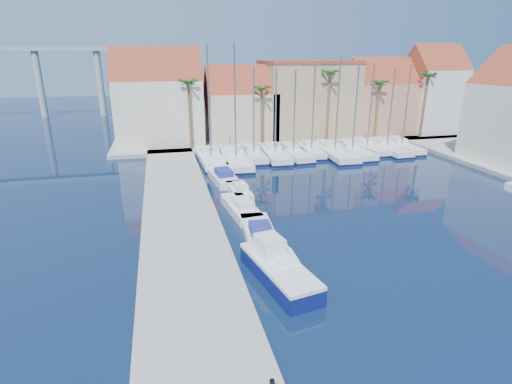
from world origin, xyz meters
TOP-DOWN VIEW (x-y plane):
  - ground at (0.00, 0.00)m, footprint 260.00×260.00m
  - quay_west at (-9.00, 13.50)m, footprint 6.00×77.00m
  - shore_north at (10.00, 48.00)m, footprint 54.00×16.00m
  - fishing_boat at (-3.85, 7.24)m, footprint 3.46×6.99m
  - motorboat_west_0 at (-3.29, 8.00)m, footprint 1.94×5.71m
  - motorboat_west_1 at (-3.59, 12.73)m, footprint 2.74×6.83m
  - motorboat_west_2 at (-3.84, 18.25)m, footprint 2.63×6.39m
  - motorboat_west_3 at (-3.14, 22.53)m, footprint 1.86×5.15m
  - motorboat_west_4 at (-3.93, 27.82)m, footprint 2.80×7.03m
  - motorboat_west_5 at (-3.44, 33.27)m, footprint 2.32×6.23m
  - motorboat_west_6 at (-3.53, 38.33)m, footprint 2.27×5.53m
  - sailboat_0 at (-4.22, 35.83)m, footprint 3.15×10.82m
  - sailboat_1 at (-1.15, 35.08)m, footprint 3.98×12.17m
  - sailboat_2 at (1.42, 36.32)m, footprint 2.42×8.47m
  - sailboat_3 at (4.25, 36.29)m, footprint 3.40×10.44m
  - sailboat_4 at (6.67, 36.26)m, footprint 3.16×9.83m
  - sailboat_5 at (9.52, 36.79)m, footprint 2.86×8.28m
  - sailboat_6 at (12.21, 35.52)m, footprint 3.53×11.77m
  - sailboat_7 at (14.91, 35.79)m, footprint 2.85×10.56m
  - sailboat_8 at (17.60, 36.76)m, footprint 3.11×9.03m
  - sailboat_9 at (20.25, 36.12)m, footprint 2.93×10.23m
  - sailboat_10 at (22.92, 36.55)m, footprint 3.00×9.60m
  - building_0 at (-10.00, 47.00)m, footprint 12.30×9.00m
  - building_1 at (2.00, 47.00)m, footprint 10.30×8.00m
  - building_2 at (13.00, 48.00)m, footprint 14.20×10.20m
  - building_3 at (25.00, 47.00)m, footprint 10.30×8.00m
  - building_4 at (34.00, 46.00)m, footprint 8.30×8.00m
  - palm_0 at (-6.00, 42.00)m, footprint 2.60×2.60m
  - palm_1 at (4.00, 42.00)m, footprint 2.60×2.60m
  - palm_2 at (14.00, 42.00)m, footprint 2.60×2.60m
  - palm_3 at (22.00, 42.00)m, footprint 2.60×2.60m
  - palm_4 at (30.00, 42.00)m, footprint 2.60×2.60m
  - viaduct at (-39.07, 82.00)m, footprint 48.00×2.20m

SIDE VIEW (x-z plane):
  - ground at x=0.00m, z-range 0.00..0.00m
  - quay_west at x=-9.00m, z-range 0.00..0.50m
  - shore_north at x=10.00m, z-range 0.00..0.50m
  - motorboat_west_0 at x=-3.29m, z-range -0.19..1.21m
  - motorboat_west_1 at x=-3.59m, z-range -0.19..1.21m
  - motorboat_west_3 at x=-3.14m, z-range -0.19..1.21m
  - motorboat_west_6 at x=-3.53m, z-range -0.19..1.21m
  - motorboat_west_2 at x=-3.84m, z-range -0.19..1.21m
  - motorboat_west_4 at x=-3.93m, z-range -0.19..1.21m
  - motorboat_west_5 at x=-3.44m, z-range -0.19..1.21m
  - sailboat_6 at x=12.21m, z-range -5.73..6.86m
  - sailboat_9 at x=20.25m, z-range -4.98..6.11m
  - sailboat_3 at x=4.25m, z-range -5.09..6.22m
  - sailboat_7 at x=14.91m, z-range -5.37..6.51m
  - sailboat_4 at x=6.67m, z-range -4.97..6.11m
  - sailboat_1 at x=-1.15m, z-range -6.52..7.68m
  - sailboat_10 at x=22.92m, z-range -5.26..6.42m
  - sailboat_0 at x=-4.22m, z-range -6.37..7.55m
  - sailboat_8 at x=17.60m, z-range -5.31..6.50m
  - sailboat_2 at x=1.42m, z-range -5.17..6.36m
  - sailboat_5 at x=9.52m, z-range -5.23..6.44m
  - fishing_boat at x=-3.85m, z-range -0.39..1.95m
  - building_1 at x=2.00m, z-range -0.20..10.80m
  - building_3 at x=25.00m, z-range -0.14..11.86m
  - building_2 at x=13.00m, z-range 0.51..12.01m
  - building_0 at x=-10.00m, z-range -0.23..13.27m
  - building_4 at x=34.00m, z-range -0.03..13.97m
  - palm_1 at x=4.00m, z-range 3.56..12.71m
  - palm_3 at x=22.00m, z-range 3.78..13.43m
  - palm_0 at x=-6.00m, z-range 4.00..14.15m
  - palm_4 at x=30.00m, z-range 4.22..14.87m
  - palm_2 at x=14.00m, z-range 4.44..15.59m
  - viaduct at x=-39.07m, z-range 3.02..17.47m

